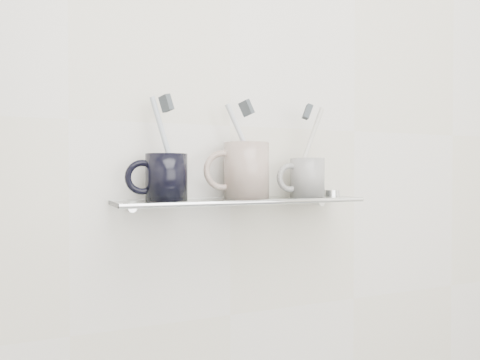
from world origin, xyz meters
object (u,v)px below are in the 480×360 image
mug_left (166,177)px  mug_right (307,178)px  mug_center (246,171)px  shelf_glass (242,201)px

mug_left → mug_right: 0.31m
mug_center → mug_right: 0.14m
shelf_glass → mug_left: size_ratio=5.73×
shelf_glass → mug_right: size_ratio=6.07×
mug_right → mug_center: bearing=-161.3°
shelf_glass → mug_right: 0.16m
mug_left → shelf_glass: bearing=-3.8°
mug_left → mug_center: 0.16m
shelf_glass → mug_left: (-0.15, 0.00, 0.05)m
mug_center → mug_left: bearing=172.2°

